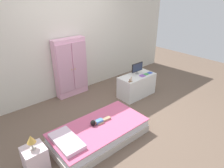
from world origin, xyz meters
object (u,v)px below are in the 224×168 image
(book_green, at_px, (146,74))
(tv_stand, at_px, (137,85))
(doll, at_px, (97,122))
(table_lamp, at_px, (31,140))
(book_purple, at_px, (142,76))
(wardrobe, at_px, (71,68))
(bed, at_px, (99,133))
(rocking_horse_toy, at_px, (131,79))
(tv_monitor, at_px, (137,68))
(book_blue, at_px, (150,73))
(nightstand, at_px, (35,158))

(book_green, bearing_deg, tv_stand, 154.45)
(doll, xyz_separation_m, table_lamp, (-1.07, 0.03, 0.21))
(book_purple, height_order, book_green, book_purple)
(doll, distance_m, book_green, 1.89)
(wardrobe, bearing_deg, bed, -106.34)
(bed, bearing_deg, table_lamp, 174.47)
(table_lamp, distance_m, rocking_horse_toy, 2.36)
(wardrobe, relative_size, tv_monitor, 4.05)
(table_lamp, bearing_deg, tv_stand, 11.83)
(tv_monitor, xyz_separation_m, book_blue, (0.26, -0.17, -0.15))
(rocking_horse_toy, bearing_deg, book_blue, 3.54)
(wardrobe, relative_size, tv_stand, 1.53)
(nightstand, height_order, table_lamp, table_lamp)
(tv_stand, relative_size, rocking_horse_toy, 7.84)
(tv_monitor, height_order, book_purple, tv_monitor)
(table_lamp, bearing_deg, bed, -5.53)
(rocking_horse_toy, height_order, book_blue, rocking_horse_toy)
(tv_stand, bearing_deg, rocking_horse_toy, -158.77)
(doll, bearing_deg, book_blue, 14.16)
(doll, distance_m, tv_stand, 1.72)
(tv_stand, bearing_deg, bed, -157.78)
(doll, bearing_deg, rocking_horse_toy, 19.69)
(doll, relative_size, tv_monitor, 1.16)
(tv_monitor, xyz_separation_m, book_purple, (-0.00, -0.17, -0.15))
(doll, distance_m, rocking_horse_toy, 1.35)
(wardrobe, height_order, book_blue, wardrobe)
(tv_stand, bearing_deg, tv_monitor, 46.06)
(nightstand, xyz_separation_m, wardrobe, (1.56, 1.62, 0.50))
(table_lamp, height_order, tv_monitor, tv_monitor)
(bed, xyz_separation_m, book_purple, (1.69, 0.57, 0.39))
(tv_monitor, bearing_deg, book_blue, -33.25)
(table_lamp, xyz_separation_m, book_blue, (3.01, 0.46, 0.01))
(book_purple, distance_m, book_blue, 0.27)
(bed, height_order, nightstand, nightstand)
(bed, height_order, rocking_horse_toy, rocking_horse_toy)
(tv_stand, xyz_separation_m, rocking_horse_toy, (-0.36, -0.14, 0.31))
(rocking_horse_toy, distance_m, book_blue, 0.70)
(bed, distance_m, nightstand, 1.06)
(table_lamp, relative_size, wardrobe, 0.16)
(table_lamp, relative_size, rocking_horse_toy, 1.92)
(bed, distance_m, wardrobe, 1.88)
(nightstand, xyz_separation_m, rocking_horse_toy, (2.32, 0.42, 0.39))
(book_green, distance_m, book_blue, 0.13)
(bed, height_order, book_purple, book_purple)
(nightstand, height_order, book_blue, book_blue)
(nightstand, distance_m, book_blue, 3.07)
(nightstand, relative_size, tv_stand, 0.41)
(table_lamp, bearing_deg, wardrobe, 46.04)
(wardrobe, bearing_deg, doll, -106.61)
(tv_monitor, height_order, book_green, tv_monitor)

